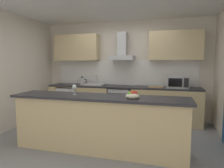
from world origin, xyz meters
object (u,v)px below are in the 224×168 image
(sink, at_px, (95,84))
(chopping_board, at_px, (156,87))
(oven, at_px, (121,103))
(range_hood, at_px, (122,52))
(refrigerator, at_px, (70,101))
(microwave, at_px, (177,82))
(fruit_bowl, at_px, (132,96))
(wine_glass, at_px, (74,88))
(kettle, at_px, (82,81))

(sink, relative_size, chopping_board, 1.47)
(oven, distance_m, range_hood, 1.33)
(refrigerator, distance_m, sink, 0.89)
(microwave, relative_size, sink, 1.00)
(microwave, height_order, fruit_bowl, microwave)
(oven, height_order, fruit_bowl, fruit_bowl)
(microwave, distance_m, wine_glass, 2.55)
(refrigerator, bearing_deg, fruit_bowl, -42.94)
(fruit_bowl, bearing_deg, microwave, 68.56)
(oven, height_order, refrigerator, oven)
(microwave, distance_m, kettle, 2.44)
(refrigerator, xyz_separation_m, range_hood, (1.45, 0.13, 1.36))
(kettle, bearing_deg, sink, 7.30)
(fruit_bowl, distance_m, chopping_board, 1.93)
(oven, relative_size, wine_glass, 4.50)
(oven, distance_m, refrigerator, 1.45)
(kettle, bearing_deg, fruit_bowl, -48.33)
(sink, xyz_separation_m, chopping_board, (1.60, -0.03, -0.02))
(chopping_board, bearing_deg, microwave, -0.48)
(refrigerator, distance_m, microwave, 2.89)
(kettle, height_order, chopping_board, kettle)
(refrigerator, xyz_separation_m, chopping_board, (2.33, -0.02, 0.49))
(sink, distance_m, wine_glass, 1.89)
(refrigerator, height_order, wine_glass, wine_glass)
(range_hood, relative_size, chopping_board, 2.12)
(fruit_bowl, bearing_deg, chopping_board, 82.49)
(oven, xyz_separation_m, wine_glass, (-0.40, -1.85, 0.61))
(microwave, relative_size, chopping_board, 1.47)
(kettle, height_order, wine_glass, kettle)
(refrigerator, relative_size, sink, 1.70)
(chopping_board, bearing_deg, kettle, -179.71)
(refrigerator, bearing_deg, chopping_board, -0.52)
(refrigerator, bearing_deg, microwave, -0.51)
(sink, xyz_separation_m, fruit_bowl, (1.34, -1.95, 0.06))
(microwave, bearing_deg, fruit_bowl, -111.44)
(sink, xyz_separation_m, wine_glass, (0.31, -1.86, 0.14))
(range_hood, bearing_deg, wine_glass, -101.47)
(range_hood, relative_size, fruit_bowl, 3.27)
(range_hood, height_order, fruit_bowl, range_hood)
(oven, relative_size, chopping_board, 2.35)
(microwave, bearing_deg, wine_glass, -134.34)
(chopping_board, bearing_deg, fruit_bowl, -97.51)
(sink, bearing_deg, chopping_board, -1.25)
(kettle, bearing_deg, wine_glass, -70.03)
(microwave, distance_m, sink, 2.10)
(microwave, xyz_separation_m, range_hood, (-1.38, 0.16, 0.74))
(microwave, xyz_separation_m, sink, (-2.09, 0.04, -0.12))
(wine_glass, bearing_deg, oven, 77.75)
(microwave, height_order, wine_glass, microwave)
(oven, relative_size, fruit_bowl, 3.64)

